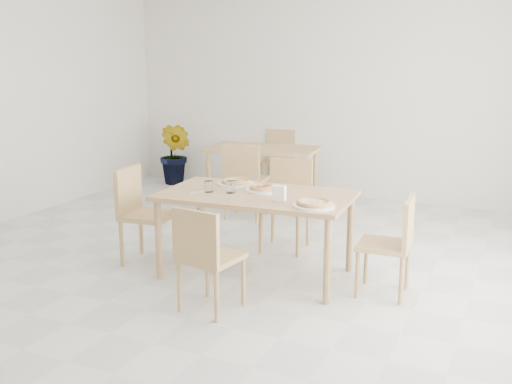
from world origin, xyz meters
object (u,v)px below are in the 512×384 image
at_px(plate_pepperoni, 263,190).
at_px(tumbler_a, 231,187).
at_px(main_table, 256,201).
at_px(chair_north, 288,197).
at_px(chair_back_n, 280,156).
at_px(pizza_margherita, 236,181).
at_px(plate_mushroom, 314,206).
at_px(potted_plant, 176,154).
at_px(pizza_pepperoni, 263,187).
at_px(plate_empty, 233,146).
at_px(chair_west, 140,208).
at_px(pizza_mushroom, 314,203).
at_px(second_table, 263,154).
at_px(plate_margherita, 236,184).
at_px(chair_east, 394,239).
at_px(tumbler_b, 209,186).
at_px(chair_south, 205,252).
at_px(napkin_holder, 279,194).
at_px(chair_back_s, 244,175).

height_order(plate_pepperoni, tumbler_a, tumbler_a).
height_order(main_table, tumbler_a, tumbler_a).
relative_size(chair_north, chair_back_n, 1.02).
xyz_separation_m(pizza_margherita, chair_back_n, (-0.80, 2.95, -0.27)).
bearing_deg(chair_north, plate_mushroom, -63.83).
bearing_deg(potted_plant, chair_back_n, 8.02).
height_order(pizza_pepperoni, plate_empty, pizza_pepperoni).
height_order(chair_west, pizza_mushroom, chair_west).
bearing_deg(chair_west, second_table, -9.98).
distance_m(main_table, pizza_mushroom, 0.66).
bearing_deg(plate_pepperoni, tumbler_a, -140.58).
height_order(plate_margherita, potted_plant, potted_plant).
bearing_deg(chair_north, chair_back_n, 109.46).
distance_m(chair_east, chair_back_n, 3.90).
relative_size(plate_mushroom, tumbler_b, 3.45).
distance_m(chair_east, plate_mushroom, 0.71).
bearing_deg(plate_margherita, pizza_margherita, 0.00).
bearing_deg(plate_mushroom, main_table, 159.35).
xyz_separation_m(chair_west, plate_mushroom, (1.75, -0.10, 0.23)).
height_order(chair_south, plate_pepperoni, chair_south).
relative_size(chair_east, second_table, 0.55).
height_order(main_table, chair_back_n, chair_back_n).
bearing_deg(plate_margherita, tumbler_b, -102.90).
xyz_separation_m(chair_east, plate_mushroom, (-0.59, -0.28, 0.28)).
xyz_separation_m(plate_pepperoni, tumbler_b, (-0.41, -0.24, 0.04)).
height_order(napkin_holder, plate_empty, napkin_holder).
bearing_deg(napkin_holder, plate_pepperoni, 132.91).
bearing_deg(tumbler_a, plate_margherita, 108.41).
relative_size(main_table, pizza_pepperoni, 6.53).
xyz_separation_m(chair_west, chair_back_s, (0.22, 1.77, 0.01)).
bearing_deg(chair_back_s, second_table, -88.87).
xyz_separation_m(pizza_mushroom, napkin_holder, (-0.31, 0.03, 0.03)).
relative_size(pizza_margherita, chair_back_s, 0.36).
height_order(pizza_pepperoni, tumbler_b, tumbler_b).
xyz_separation_m(main_table, pizza_pepperoni, (0.01, 0.11, 0.11)).
bearing_deg(chair_south, napkin_holder, -106.41).
distance_m(chair_north, chair_back_n, 2.57).
xyz_separation_m(pizza_mushroom, tumbler_b, (-1.01, 0.10, 0.02)).
relative_size(tumbler_a, napkin_holder, 0.78).
height_order(chair_west, plate_mushroom, chair_west).
xyz_separation_m(chair_west, tumbler_b, (0.74, 0.00, 0.28)).
distance_m(plate_mushroom, tumbler_a, 0.84).
relative_size(chair_east, plate_mushroom, 2.40).
xyz_separation_m(chair_west, chair_east, (2.34, 0.18, -0.05)).
bearing_deg(tumbler_b, tumbler_a, 16.25).
bearing_deg(plate_margherita, plate_pepperoni, -21.10).
height_order(napkin_holder, chair_back_n, napkin_holder).
distance_m(tumbler_b, chair_back_s, 1.87).
height_order(plate_mushroom, pizza_margherita, pizza_margherita).
height_order(plate_margherita, plate_pepperoni, same).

